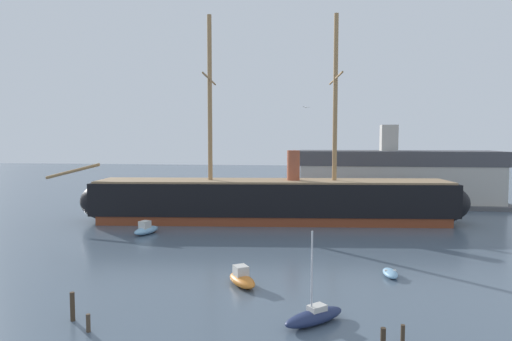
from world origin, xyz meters
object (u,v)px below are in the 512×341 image
Objects in this scene: mooring_piling_nearest at (88,323)px; dockside_warehouse_right at (396,178)px; motorboat_alongside_bow at (146,229)px; dinghy_mid_right at (390,273)px; seagull_in_flight at (306,107)px; sailboat_distant_centre at (285,203)px; mooring_piling_left_pair at (403,334)px; mooring_piling_right_pair at (72,307)px; motorboat_near_centre at (242,279)px; tall_ship at (272,200)px; sailboat_foreground_right at (314,316)px.

dockside_warehouse_right is (31.86, 63.50, 4.87)m from mooring_piling_nearest.
dinghy_mid_right is at bearing -26.00° from motorboat_alongside_bow.
mooring_piling_nearest is (7.95, -30.30, -0.04)m from motorboat_alongside_bow.
motorboat_alongside_bow is 3.88× the size of mooring_piling_nearest.
mooring_piling_nearest is 1.44× the size of seagull_in_flight.
dinghy_mid_right is 0.62× the size of motorboat_alongside_bow.
dockside_warehouse_right is (22.33, 3.83, 5.08)m from sailboat_distant_centre.
seagull_in_flight is at bearing 106.70° from mooring_piling_left_pair.
mooring_piling_right_pair is at bearing -118.73° from dockside_warehouse_right.
sailboat_distant_centre is (0.59, 48.79, -0.20)m from motorboat_near_centre.
motorboat_alongside_bow reaches higher than motorboat_near_centre.
tall_ship is 30.09m from dinghy_mid_right.
sailboat_foreground_right is at bearing 6.01° from mooring_piling_right_pair.
motorboat_near_centre is at bearing 40.15° from mooring_piling_right_pair.
mooring_piling_nearest is (-8.68, -41.69, -2.89)m from tall_ship.
motorboat_near_centre is 5.13× the size of seagull_in_flight.
motorboat_alongside_bow is at bearing 104.71° from mooring_piling_nearest.
motorboat_alongside_bow is at bearing -145.58° from tall_ship.
dockside_warehouse_right is 48.21× the size of seagull_in_flight.
mooring_piling_right_pair reaches higher than motorboat_alongside_bow.
sailboat_foreground_right reaches higher than motorboat_near_centre.
motorboat_alongside_bow is 2.29× the size of mooring_piling_right_pair.
tall_ship reaches higher than sailboat_foreground_right.
mooring_piling_right_pair is 70.75m from dockside_warehouse_right.
dockside_warehouse_right reaches higher than mooring_piling_nearest.
sailboat_distant_centre is 59.68m from mooring_piling_left_pair.
mooring_piling_left_pair is 28.85m from seagull_in_flight.
sailboat_distant_centre is 0.12× the size of dockside_warehouse_right.
mooring_piling_nearest is (-8.94, -10.89, 0.01)m from motorboat_near_centre.
mooring_piling_right_pair is (-17.58, -1.85, 0.50)m from sailboat_foreground_right.
motorboat_alongside_bow is 31.32m from mooring_piling_nearest.
motorboat_near_centre is at bearing -90.69° from sailboat_distant_centre.
sailboat_foreground_right is 1.52× the size of motorboat_near_centre.
sailboat_distant_centre reaches higher than mooring_piling_nearest.
motorboat_alongside_bow reaches higher than mooring_piling_nearest.
dinghy_mid_right is at bearing -61.88° from tall_ship.
mooring_piling_left_pair is 0.03× the size of dockside_warehouse_right.
sailboat_distant_centre is (-13.25, 44.37, 0.08)m from dinghy_mid_right.
dockside_warehouse_right reaches higher than sailboat_distant_centre.
dinghy_mid_right is 49.32m from dockside_warehouse_right.
seagull_in_flight reaches higher than mooring_piling_nearest.
motorboat_alongside_bow is at bearing 131.11° from sailboat_foreground_right.
tall_ship is at bearing 78.24° from mooring_piling_nearest.
sailboat_foreground_right is 5.50× the size of mooring_piling_left_pair.
seagull_in_flight reaches higher than mooring_piling_left_pair.
mooring_piling_left_pair is 1.42× the size of seagull_in_flight.
sailboat_foreground_right is 1.39× the size of motorboat_alongside_bow.
tall_ship reaches higher than dinghy_mid_right.
mooring_piling_left_pair reaches higher than dinghy_mid_right.
sailboat_distant_centre reaches higher than motorboat_near_centre.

